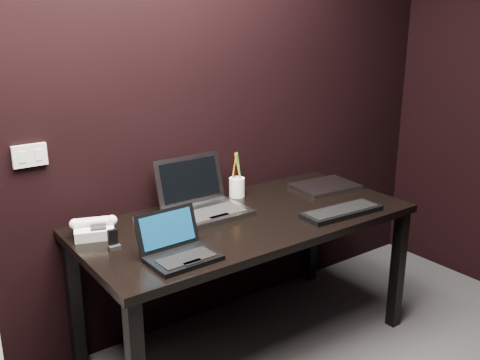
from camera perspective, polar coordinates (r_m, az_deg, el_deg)
wall_back at (r=2.75m, az=-9.40°, el=8.20°), size 4.00×0.00×4.00m
wall_switch at (r=2.56m, az=-21.52°, el=2.45°), size 0.15×0.02×0.10m
desk at (r=2.74m, az=0.71°, el=-5.45°), size 1.70×0.80×0.74m
netbook at (r=2.27m, az=-6.56°, el=-7.38°), size 0.30×0.26×0.18m
silver_laptop at (r=2.75m, az=-3.93°, el=-2.53°), size 0.40×0.36×0.27m
ext_keyboard at (r=2.80m, az=10.79°, el=-3.32°), size 0.45×0.18×0.03m
closed_laptop at (r=3.19m, az=9.05°, el=-0.68°), size 0.38×0.29×0.02m
desk_phone at (r=2.56m, az=-15.31°, el=-5.00°), size 0.22×0.21×0.11m
mobile_phone at (r=2.41m, az=-13.36°, el=-6.40°), size 0.05×0.04×0.09m
pen_cup at (r=2.99m, az=-0.34°, el=-0.68°), size 0.11×0.11×0.26m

